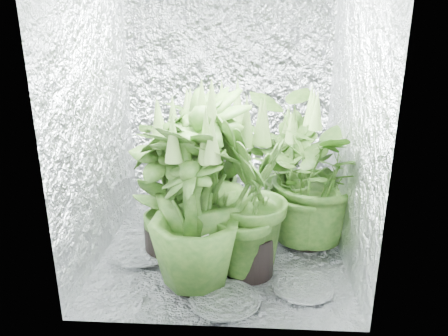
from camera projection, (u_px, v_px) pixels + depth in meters
name	position (u px, v px, depth m)	size (l,w,h in m)	color
ground	(223.00, 249.00, 3.02)	(1.60, 1.60, 0.00)	silver
walls	(222.00, 106.00, 2.69)	(1.62, 1.62, 2.00)	silver
plant_a	(201.00, 161.00, 3.25)	(1.16, 1.16, 1.07)	black
plant_b	(220.00, 170.00, 3.04)	(0.73, 0.73, 1.11)	black
plant_c	(287.00, 175.00, 3.19)	(0.54, 0.54, 0.93)	black
plant_d	(195.00, 210.00, 2.47)	(0.69, 0.69, 1.07)	black
plant_e	(311.00, 174.00, 2.93)	(1.09, 1.09, 1.10)	black
plant_f	(166.00, 188.00, 2.81)	(0.67, 0.67, 1.06)	black
plant_g	(250.00, 200.00, 2.59)	(0.63, 0.63, 1.08)	black
plant_h	(203.00, 182.00, 2.69)	(0.86, 0.86, 1.19)	black
circulation_fan	(303.00, 209.00, 3.24)	(0.17, 0.35, 0.40)	black
plant_label	(206.00, 242.00, 2.50)	(0.05, 0.01, 0.08)	white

